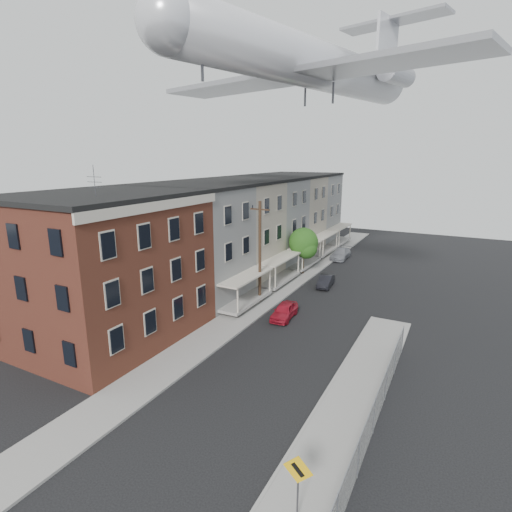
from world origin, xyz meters
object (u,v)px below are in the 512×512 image
at_px(warning_sign, 298,478).
at_px(airplane, 317,65).
at_px(car_mid, 326,281).
at_px(street_tree, 304,244).
at_px(car_far, 341,254).
at_px(utility_pole, 260,251).
at_px(car_near, 284,311).

relative_size(warning_sign, airplane, 0.09).
bearing_deg(airplane, car_mid, 83.48).
height_order(warning_sign, airplane, airplane).
height_order(street_tree, car_far, street_tree).
xyz_separation_m(utility_pole, car_near, (3.37, -2.28, -4.05)).
bearing_deg(car_far, airplane, -84.86).
height_order(utility_pole, car_mid, utility_pole).
distance_m(utility_pole, car_mid, 8.97).
height_order(car_near, airplane, airplane).
xyz_separation_m(street_tree, car_far, (1.67, 8.71, -2.78)).
relative_size(utility_pole, airplane, 0.28).
bearing_deg(street_tree, car_far, 79.13).
distance_m(utility_pole, car_near, 5.75).
bearing_deg(warning_sign, car_far, 103.73).
xyz_separation_m(street_tree, car_mid, (3.47, -2.91, -2.88)).
height_order(car_near, car_far, car_far).
bearing_deg(car_mid, car_far, 93.26).
bearing_deg(street_tree, car_near, -75.99).
bearing_deg(warning_sign, car_mid, 105.87).
distance_m(warning_sign, airplane, 29.76).
bearing_deg(utility_pole, street_tree, 88.11).
bearing_deg(airplane, utility_pole, -134.90).
height_order(street_tree, car_near, street_tree).
height_order(warning_sign, car_mid, warning_sign).
relative_size(warning_sign, car_far, 0.61).
height_order(street_tree, car_mid, street_tree).
distance_m(car_near, car_far, 20.97).
distance_m(car_far, airplane, 24.52).
distance_m(car_mid, car_far, 11.76).
bearing_deg(warning_sign, car_near, 115.05).
bearing_deg(car_near, utility_pole, 141.58).
relative_size(street_tree, car_mid, 1.51).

